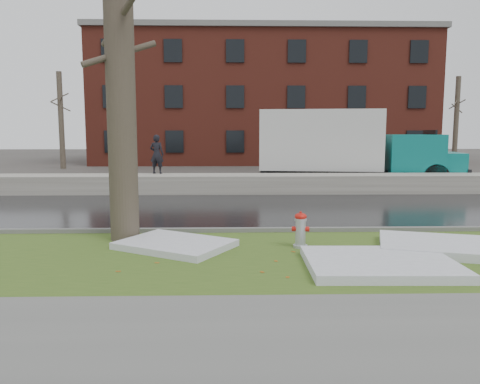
{
  "coord_description": "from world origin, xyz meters",
  "views": [
    {
      "loc": [
        -0.68,
        -10.2,
        2.45
      ],
      "look_at": [
        -0.4,
        1.19,
        1.0
      ],
      "focal_mm": 35.0,
      "sensor_mm": 36.0,
      "label": 1
    }
  ],
  "objects_px": {
    "tree": "(120,58)",
    "worker": "(157,154)",
    "fire_hydrant": "(300,228)",
    "box_truck": "(344,146)"
  },
  "relations": [
    {
      "from": "box_truck",
      "to": "worker",
      "type": "distance_m",
      "value": 8.54
    },
    {
      "from": "fire_hydrant",
      "to": "worker",
      "type": "bearing_deg",
      "value": 121.34
    },
    {
      "from": "box_truck",
      "to": "fire_hydrant",
      "type": "bearing_deg",
      "value": -99.62
    },
    {
      "from": "tree",
      "to": "box_truck",
      "type": "bearing_deg",
      "value": 55.11
    },
    {
      "from": "tree",
      "to": "box_truck",
      "type": "height_order",
      "value": "tree"
    },
    {
      "from": "fire_hydrant",
      "to": "tree",
      "type": "relative_size",
      "value": 0.1
    },
    {
      "from": "worker",
      "to": "box_truck",
      "type": "bearing_deg",
      "value": -153.85
    },
    {
      "from": "fire_hydrant",
      "to": "tree",
      "type": "bearing_deg",
      "value": 174.51
    },
    {
      "from": "fire_hydrant",
      "to": "tree",
      "type": "xyz_separation_m",
      "value": [
        -3.86,
        0.85,
        3.61
      ]
    },
    {
      "from": "tree",
      "to": "worker",
      "type": "xyz_separation_m",
      "value": [
        -0.63,
        9.02,
        -2.5
      ]
    }
  ]
}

